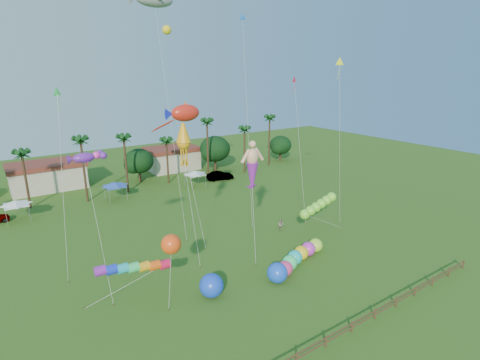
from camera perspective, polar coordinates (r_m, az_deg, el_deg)
ground at (r=37.17m, az=9.16°, el=-17.16°), size 160.00×160.00×0.00m
tree_line at (r=72.54m, az=-12.99°, el=3.15°), size 69.46×8.91×11.00m
buildings_row at (r=76.65m, az=-19.18°, el=1.60°), size 35.00×7.00×4.00m
tent_row at (r=62.98m, az=-18.37°, el=-0.73°), size 31.00×4.00×0.60m
fence at (r=33.61m, az=16.71°, el=-20.53°), size 36.12×0.12×1.00m
car_b at (r=72.10m, az=-3.07°, el=0.65°), size 5.34×2.85×1.67m
spectator_b at (r=49.90m, az=6.25°, el=-6.80°), size 1.02×1.01×1.66m
caterpillar_inflatable at (r=41.44m, az=8.26°, el=-11.93°), size 10.03×4.65×2.08m
blue_ball at (r=36.29m, az=-4.38°, el=-15.75°), size 2.28×2.28×2.28m
rainbow_tube at (r=36.10m, az=-13.84°, el=-13.09°), size 8.85×2.77×3.39m
green_worm at (r=46.84m, az=9.82°, el=-5.18°), size 10.21×3.51×4.12m
orange_ball_kite at (r=34.49m, az=-10.46°, el=-9.60°), size 2.37×2.67×6.39m
merman_kite at (r=41.35m, az=1.88°, el=1.71°), size 2.93×4.06×12.61m
fish_kite at (r=44.41m, az=-8.31°, el=10.08°), size 5.47×5.46×16.75m
shark_kite at (r=49.73m, az=-12.90°, el=25.22°), size 6.56×8.97×29.46m
squid_kite at (r=40.90m, az=-8.59°, el=5.59°), size 1.82×5.18×15.16m
lobster_kite at (r=35.25m, az=-22.68°, el=3.14°), size 3.58×4.61×13.74m
delta_kite_red at (r=51.64m, az=8.32°, el=14.32°), size 1.10×4.08×19.68m
delta_kite_yellow at (r=53.05m, az=14.96°, el=16.56°), size 2.07×3.74×22.01m
delta_kite_green at (r=41.08m, az=-26.08°, el=11.35°), size 2.49×4.08×18.90m
delta_kite_blue at (r=50.75m, az=0.46°, el=22.62°), size 1.98×4.58×27.26m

